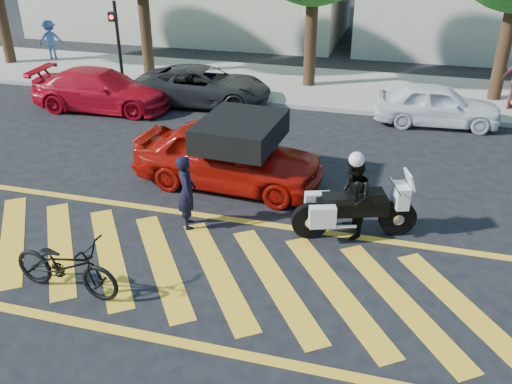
% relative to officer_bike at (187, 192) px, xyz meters
% --- Properties ---
extents(ground, '(90.00, 90.00, 0.00)m').
position_rel_officer_bike_xyz_m(ground, '(0.62, -1.42, -0.80)').
color(ground, black).
rests_on(ground, ground).
extents(sidewalk, '(60.00, 5.00, 0.15)m').
position_rel_officer_bike_xyz_m(sidewalk, '(0.62, 10.58, -0.72)').
color(sidewalk, '#9E998E').
rests_on(sidewalk, ground).
extents(crosswalk, '(12.33, 4.00, 0.01)m').
position_rel_officer_bike_xyz_m(crosswalk, '(0.58, -1.42, -0.80)').
color(crosswalk, yellow).
rests_on(crosswalk, ground).
extents(signal_pole, '(0.28, 0.43, 3.20)m').
position_rel_officer_bike_xyz_m(signal_pole, '(-5.88, 8.32, 1.12)').
color(signal_pole, black).
rests_on(signal_pole, ground).
extents(officer_bike, '(0.60, 0.69, 1.60)m').
position_rel_officer_bike_xyz_m(officer_bike, '(0.00, 0.00, 0.00)').
color(officer_bike, black).
rests_on(officer_bike, ground).
extents(bicycle, '(2.10, 0.88, 1.08)m').
position_rel_officer_bike_xyz_m(bicycle, '(-1.18, -2.62, -0.26)').
color(bicycle, black).
rests_on(bicycle, ground).
extents(police_motorcycle, '(2.46, 1.25, 1.12)m').
position_rel_officer_bike_xyz_m(police_motorcycle, '(3.34, 0.52, -0.19)').
color(police_motorcycle, black).
rests_on(police_motorcycle, ground).
extents(officer_moto, '(0.88, 0.99, 1.70)m').
position_rel_officer_bike_xyz_m(officer_moto, '(3.33, 0.53, 0.05)').
color(officer_moto, black).
rests_on(officer_moto, ground).
extents(red_convertible, '(4.62, 2.11, 1.54)m').
position_rel_officer_bike_xyz_m(red_convertible, '(0.22, 2.08, -0.03)').
color(red_convertible, '#A00E07').
rests_on(red_convertible, ground).
extents(parked_left, '(4.69, 2.11, 1.33)m').
position_rel_officer_bike_xyz_m(parked_left, '(-5.58, 6.38, -0.13)').
color(parked_left, red).
rests_on(parked_left, ground).
extents(parked_mid_left, '(4.75, 2.47, 1.28)m').
position_rel_officer_bike_xyz_m(parked_mid_left, '(-2.52, 7.78, -0.16)').
color(parked_mid_left, black).
rests_on(parked_mid_left, ground).
extents(parked_mid_right, '(3.85, 1.77, 1.28)m').
position_rel_officer_bike_xyz_m(parked_mid_right, '(5.12, 7.78, -0.16)').
color(parked_mid_right, white).
rests_on(parked_mid_right, ground).
extents(pedestrian_left, '(1.21, 1.09, 1.63)m').
position_rel_officer_bike_xyz_m(pedestrian_left, '(-10.98, 11.63, 0.17)').
color(pedestrian_left, '#385E9B').
rests_on(pedestrian_left, sidewalk).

